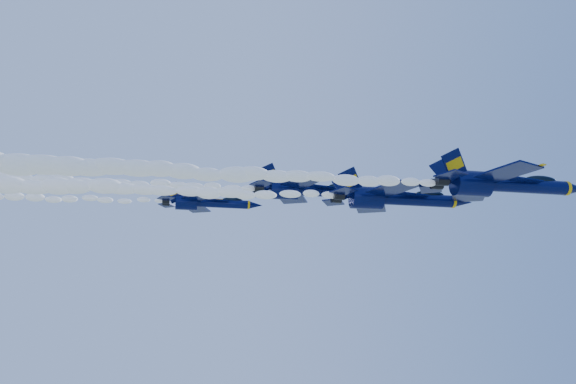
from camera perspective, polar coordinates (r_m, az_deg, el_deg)
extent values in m
cylinder|color=#040933|center=(73.64, 23.08, 0.55)|extent=(10.31, 1.72, 1.72)
ellipsoid|color=#040933|center=(70.02, 18.11, 0.82)|extent=(1.79, 3.09, 7.33)
cone|color=#040933|center=(77.41, 27.23, 0.28)|extent=(2.98, 1.72, 1.72)
cylinder|color=#E7AB06|center=(76.60, 26.40, 0.33)|extent=(0.40, 1.79, 1.79)
ellipsoid|color=black|center=(74.94, 24.26, 1.09)|extent=(4.12, 1.34, 1.13)
cube|color=#E7AB06|center=(74.85, 24.29, 0.84)|extent=(4.81, 1.15, 0.21)
cube|color=#040933|center=(67.26, 21.45, 1.91)|extent=(6.14, 7.28, 0.21)
cube|color=#040933|center=(74.85, 17.90, -0.26)|extent=(6.14, 7.28, 0.21)
cube|color=#E7AB06|center=(68.13, 22.59, 1.91)|extent=(2.76, 5.74, 0.11)
cube|color=#E7AB06|center=(75.63, 18.97, -0.23)|extent=(2.76, 5.74, 0.11)
cube|color=#040933|center=(68.41, 16.57, 2.65)|extent=(3.73, 1.18, 4.02)
cube|color=#040933|center=(70.45, 15.72, 2.02)|extent=(3.73, 1.18, 4.02)
cylinder|color=black|center=(67.60, 15.39, 1.15)|extent=(1.37, 1.26, 1.26)
cylinder|color=black|center=(68.88, 14.88, 0.78)|extent=(1.37, 1.26, 1.26)
cube|color=#E7AB06|center=(72.11, 20.70, 1.37)|extent=(12.60, 0.40, 0.09)
ellipsoid|color=white|center=(61.98, -9.46, 2.05)|extent=(55.68, 2.71, 2.44)
cylinder|color=#040933|center=(75.61, 12.96, -0.78)|extent=(9.86, 1.64, 1.64)
ellipsoid|color=#040933|center=(73.24, 7.97, -0.59)|extent=(1.71, 2.96, 7.01)
cone|color=#040933|center=(78.25, 17.26, -0.99)|extent=(2.85, 1.64, 1.64)
cylinder|color=#E7AB06|center=(77.67, 16.39, -0.95)|extent=(0.38, 1.71, 1.71)
ellipsoid|color=black|center=(76.56, 14.21, -0.25)|extent=(3.94, 1.28, 1.08)
cube|color=#E7AB06|center=(76.47, 14.22, -0.49)|extent=(4.60, 1.10, 0.20)
cube|color=#040933|center=(69.92, 10.59, 0.36)|extent=(5.87, 6.96, 0.20)
cube|color=#040933|center=(77.86, 8.38, -1.49)|extent=(5.87, 6.96, 0.20)
cube|color=#E7AB06|center=(70.49, 11.75, 0.38)|extent=(2.64, 5.49, 0.11)
cube|color=#E7AB06|center=(78.37, 9.45, -1.46)|extent=(2.64, 5.49, 0.11)
cube|color=#040933|center=(71.98, 6.37, 1.05)|extent=(3.57, 1.13, 3.84)
cube|color=#040933|center=(74.09, 5.88, 0.52)|extent=(3.57, 1.13, 3.84)
cylinder|color=black|center=(71.51, 5.22, -0.33)|extent=(1.31, 1.20, 1.20)
cylinder|color=black|center=(72.83, 4.93, -0.64)|extent=(1.31, 1.20, 1.20)
cube|color=#E7AB06|center=(74.65, 10.59, -0.04)|extent=(12.05, 0.38, 0.09)
ellipsoid|color=white|center=(70.51, -17.83, 0.37)|extent=(55.68, 2.60, 2.34)
cylinder|color=#040933|center=(81.80, 4.18, 0.04)|extent=(9.46, 1.58, 1.58)
ellipsoid|color=#040933|center=(80.48, -0.40, 0.23)|extent=(1.64, 2.84, 6.72)
cone|color=#040933|center=(83.45, 8.24, -0.17)|extent=(2.73, 1.58, 1.58)
cylinder|color=#E7AB06|center=(83.07, 7.42, -0.13)|extent=(0.37, 1.64, 1.64)
ellipsoid|color=black|center=(82.47, 5.37, 0.50)|extent=(3.78, 1.23, 1.04)
cube|color=#E7AB06|center=(82.38, 5.38, 0.29)|extent=(4.41, 1.05, 0.19)
cube|color=#040933|center=(76.88, 1.51, 1.09)|extent=(5.63, 6.68, 0.19)
cube|color=#040933|center=(84.78, 0.39, -0.61)|extent=(5.63, 6.68, 0.19)
cube|color=#E7AB06|center=(77.20, 2.58, 1.11)|extent=(2.53, 5.26, 0.11)
cube|color=#E7AB06|center=(85.08, 1.37, -0.59)|extent=(2.53, 5.26, 0.11)
cube|color=#040933|center=(79.60, -1.91, 1.66)|extent=(3.42, 1.08, 3.68)
cube|color=#040933|center=(81.68, -2.13, 1.18)|extent=(3.42, 1.08, 3.68)
cylinder|color=black|center=(79.32, -2.94, 0.47)|extent=(1.26, 1.16, 1.16)
cylinder|color=black|center=(80.62, -3.06, 0.19)|extent=(1.26, 1.16, 1.16)
cube|color=#E7AB06|center=(81.36, 2.01, 0.70)|extent=(11.56, 0.37, 0.08)
ellipsoid|color=white|center=(81.70, -23.16, 1.07)|extent=(55.68, 2.49, 2.24)
cylinder|color=#040933|center=(86.43, -6.66, -1.19)|extent=(7.80, 1.30, 1.30)
ellipsoid|color=#040933|center=(86.32, -10.28, -1.04)|extent=(1.35, 2.34, 5.55)
cone|color=#040933|center=(86.83, -3.34, -1.35)|extent=(2.25, 1.30, 1.30)
cylinder|color=#E7AB06|center=(86.73, -4.03, -1.31)|extent=(0.30, 1.35, 1.35)
ellipsoid|color=black|center=(86.69, -5.67, -0.82)|extent=(3.12, 1.01, 0.86)
cube|color=#E7AB06|center=(86.62, -5.68, -0.99)|extent=(3.64, 0.87, 0.16)
cube|color=#040933|center=(82.99, -9.20, -0.43)|extent=(4.65, 5.51, 0.16)
cube|color=#040933|center=(89.68, -9.28, -1.65)|extent=(4.65, 5.51, 0.16)
cube|color=#E7AB06|center=(83.03, -8.36, -0.42)|extent=(2.09, 4.34, 0.09)
cube|color=#E7AB06|center=(89.71, -8.50, -1.63)|extent=(2.09, 4.34, 0.09)
cube|color=#040933|center=(85.86, -11.50, 0.05)|extent=(2.82, 0.89, 3.04)
cube|color=#040933|center=(87.61, -11.48, -0.29)|extent=(2.82, 0.89, 3.04)
cylinder|color=black|center=(85.86, -12.30, -0.87)|extent=(1.04, 0.95, 0.95)
cylinder|color=black|center=(86.95, -12.28, -1.07)|extent=(1.04, 0.95, 0.95)
cube|color=#E7AB06|center=(86.52, -8.36, -0.68)|extent=(9.54, 0.30, 0.07)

